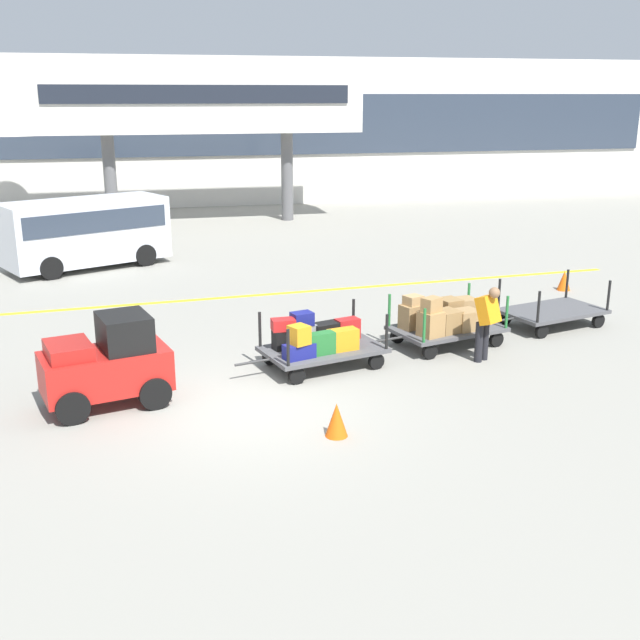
{
  "coord_description": "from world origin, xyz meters",
  "views": [
    {
      "loc": [
        -1.78,
        -12.16,
        5.16
      ],
      "look_at": [
        1.57,
        1.58,
        1.0
      ],
      "focal_mm": 43.09,
      "sensor_mm": 36.0,
      "label": 1
    }
  ],
  "objects_px": {
    "baggage_tug": "(107,364)",
    "safety_cone_far": "(337,420)",
    "safety_cone_near": "(564,280)",
    "baggage_cart_lead": "(318,341)",
    "baggage_cart_tail": "(552,312)",
    "baggage_cart_middle": "(444,320)",
    "shuttle_van": "(86,228)",
    "baggage_handler": "(486,320)"
  },
  "relations": [
    {
      "from": "baggage_tug",
      "to": "safety_cone_far",
      "type": "bearing_deg",
      "value": -31.64
    },
    {
      "from": "safety_cone_near",
      "to": "safety_cone_far",
      "type": "height_order",
      "value": "same"
    },
    {
      "from": "baggage_tug",
      "to": "safety_cone_far",
      "type": "relative_size",
      "value": 4.19
    },
    {
      "from": "baggage_cart_lead",
      "to": "baggage_cart_tail",
      "type": "distance_m",
      "value": 6.09
    },
    {
      "from": "baggage_cart_middle",
      "to": "safety_cone_near",
      "type": "height_order",
      "value": "baggage_cart_middle"
    },
    {
      "from": "safety_cone_far",
      "to": "safety_cone_near",
      "type": "bearing_deg",
      "value": 41.85
    },
    {
      "from": "baggage_cart_middle",
      "to": "shuttle_van",
      "type": "height_order",
      "value": "shuttle_van"
    },
    {
      "from": "baggage_cart_middle",
      "to": "baggage_cart_tail",
      "type": "relative_size",
      "value": 1.0
    },
    {
      "from": "baggage_cart_lead",
      "to": "baggage_cart_tail",
      "type": "height_order",
      "value": "same"
    },
    {
      "from": "baggage_cart_tail",
      "to": "baggage_handler",
      "type": "xyz_separation_m",
      "value": [
        -2.59,
        -1.9,
        0.52
      ]
    },
    {
      "from": "baggage_handler",
      "to": "safety_cone_near",
      "type": "distance_m",
      "value": 6.8
    },
    {
      "from": "baggage_cart_tail",
      "to": "shuttle_van",
      "type": "distance_m",
      "value": 14.06
    },
    {
      "from": "baggage_cart_lead",
      "to": "safety_cone_near",
      "type": "bearing_deg",
      "value": 28.96
    },
    {
      "from": "shuttle_van",
      "to": "baggage_cart_lead",
      "type": "bearing_deg",
      "value": -65.51
    },
    {
      "from": "baggage_handler",
      "to": "baggage_cart_tail",
      "type": "bearing_deg",
      "value": 36.33
    },
    {
      "from": "safety_cone_far",
      "to": "shuttle_van",
      "type": "bearing_deg",
      "value": 107.56
    },
    {
      "from": "baggage_cart_tail",
      "to": "shuttle_van",
      "type": "relative_size",
      "value": 0.6
    },
    {
      "from": "baggage_cart_lead",
      "to": "baggage_handler",
      "type": "relative_size",
      "value": 1.98
    },
    {
      "from": "baggage_handler",
      "to": "safety_cone_far",
      "type": "bearing_deg",
      "value": -144.55
    },
    {
      "from": "safety_cone_near",
      "to": "baggage_cart_middle",
      "type": "bearing_deg",
      "value": -143.86
    },
    {
      "from": "baggage_cart_middle",
      "to": "safety_cone_near",
      "type": "xyz_separation_m",
      "value": [
        5.08,
        3.71,
        -0.29
      ]
    },
    {
      "from": "safety_cone_near",
      "to": "baggage_cart_lead",
      "type": "bearing_deg",
      "value": -151.04
    },
    {
      "from": "baggage_cart_tail",
      "to": "shuttle_van",
      "type": "height_order",
      "value": "shuttle_van"
    },
    {
      "from": "baggage_tug",
      "to": "baggage_cart_tail",
      "type": "bearing_deg",
      "value": 13.99
    },
    {
      "from": "baggage_cart_tail",
      "to": "safety_cone_near",
      "type": "distance_m",
      "value": 3.65
    },
    {
      "from": "baggage_cart_lead",
      "to": "baggage_cart_middle",
      "type": "bearing_deg",
      "value": 13.8
    },
    {
      "from": "shuttle_van",
      "to": "safety_cone_near",
      "type": "xyz_separation_m",
      "value": [
        12.8,
        -6.09,
        -0.96
      ]
    },
    {
      "from": "shuttle_van",
      "to": "safety_cone_far",
      "type": "relative_size",
      "value": 9.37
    },
    {
      "from": "baggage_cart_lead",
      "to": "shuttle_van",
      "type": "xyz_separation_m",
      "value": [
        -4.79,
        10.52,
        0.7
      ]
    },
    {
      "from": "baggage_tug",
      "to": "safety_cone_far",
      "type": "xyz_separation_m",
      "value": [
        3.48,
        -2.14,
        -0.48
      ]
    },
    {
      "from": "baggage_cart_tail",
      "to": "baggage_handler",
      "type": "bearing_deg",
      "value": -143.67
    },
    {
      "from": "baggage_cart_lead",
      "to": "baggage_cart_tail",
      "type": "relative_size",
      "value": 1.0
    },
    {
      "from": "safety_cone_near",
      "to": "safety_cone_far",
      "type": "relative_size",
      "value": 1.0
    },
    {
      "from": "baggage_cart_lead",
      "to": "baggage_cart_middle",
      "type": "distance_m",
      "value": 3.01
    },
    {
      "from": "safety_cone_near",
      "to": "shuttle_van",
      "type": "bearing_deg",
      "value": 154.56
    },
    {
      "from": "baggage_tug",
      "to": "safety_cone_near",
      "type": "bearing_deg",
      "value": 24.48
    },
    {
      "from": "baggage_cart_lead",
      "to": "safety_cone_near",
      "type": "relative_size",
      "value": 5.61
    },
    {
      "from": "baggage_cart_middle",
      "to": "baggage_cart_tail",
      "type": "height_order",
      "value": "baggage_cart_middle"
    },
    {
      "from": "baggage_cart_tail",
      "to": "safety_cone_near",
      "type": "relative_size",
      "value": 5.61
    },
    {
      "from": "shuttle_van",
      "to": "safety_cone_near",
      "type": "height_order",
      "value": "shuttle_van"
    },
    {
      "from": "safety_cone_far",
      "to": "baggage_cart_lead",
      "type": "bearing_deg",
      "value": 81.62
    },
    {
      "from": "baggage_cart_tail",
      "to": "baggage_handler",
      "type": "height_order",
      "value": "baggage_handler"
    }
  ]
}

